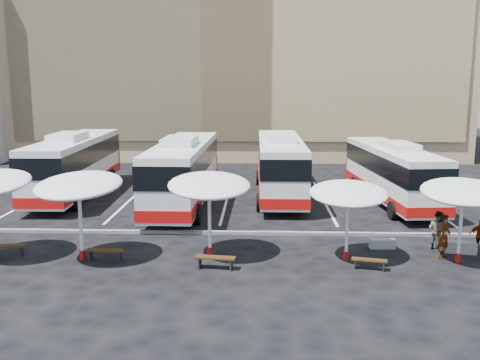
{
  "coord_description": "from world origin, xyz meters",
  "views": [
    {
      "loc": [
        1.96,
        -24.33,
        7.3
      ],
      "look_at": [
        1.0,
        3.0,
        2.2
      ],
      "focal_mm": 40.0,
      "sensor_mm": 36.0,
      "label": 1
    }
  ],
  "objects_px": {
    "bus_3": "(392,171)",
    "conc_bench_0": "(382,244)",
    "bus_0": "(75,163)",
    "conc_bench_1": "(460,247)",
    "wood_bench_0": "(5,248)",
    "passenger_0": "(444,237)",
    "sunshade_2": "(209,186)",
    "sunshade_3": "(348,194)",
    "passenger_2": "(480,236)",
    "wood_bench_2": "(215,260)",
    "wood_bench_1": "(105,252)",
    "wood_bench_3": "(369,262)",
    "bus_1": "(184,170)",
    "sunshade_4": "(463,192)",
    "bus_2": "(280,164)",
    "sunshade_1": "(79,186)",
    "passenger_1": "(438,230)"
  },
  "relations": [
    {
      "from": "bus_3",
      "to": "conc_bench_0",
      "type": "relative_size",
      "value": 10.94
    },
    {
      "from": "bus_0",
      "to": "conc_bench_1",
      "type": "xyz_separation_m",
      "value": [
        20.48,
        -11.17,
        -1.85
      ]
    },
    {
      "from": "conc_bench_0",
      "to": "wood_bench_0",
      "type": "bearing_deg",
      "value": -173.84
    },
    {
      "from": "conc_bench_0",
      "to": "passenger_0",
      "type": "xyz_separation_m",
      "value": [
        2.25,
        -1.24,
        0.72
      ]
    },
    {
      "from": "sunshade_2",
      "to": "sunshade_3",
      "type": "height_order",
      "value": "sunshade_2"
    },
    {
      "from": "conc_bench_0",
      "to": "passenger_2",
      "type": "height_order",
      "value": "passenger_2"
    },
    {
      "from": "conc_bench_1",
      "to": "wood_bench_2",
      "type": "bearing_deg",
      "value": -167.33
    },
    {
      "from": "wood_bench_1",
      "to": "passenger_2",
      "type": "bearing_deg",
      "value": 5.34
    },
    {
      "from": "conc_bench_0",
      "to": "wood_bench_3",
      "type": "bearing_deg",
      "value": -112.34
    },
    {
      "from": "wood_bench_1",
      "to": "passenger_0",
      "type": "xyz_separation_m",
      "value": [
        14.02,
        0.82,
        0.57
      ]
    },
    {
      "from": "conc_bench_1",
      "to": "sunshade_3",
      "type": "bearing_deg",
      "value": -167.76
    },
    {
      "from": "wood_bench_2",
      "to": "passenger_0",
      "type": "distance_m",
      "value": 9.56
    },
    {
      "from": "wood_bench_2",
      "to": "bus_0",
      "type": "bearing_deg",
      "value": 126.84
    },
    {
      "from": "bus_1",
      "to": "sunshade_4",
      "type": "bearing_deg",
      "value": -37.09
    },
    {
      "from": "bus_2",
      "to": "bus_1",
      "type": "bearing_deg",
      "value": -154.46
    },
    {
      "from": "conc_bench_0",
      "to": "sunshade_1",
      "type": "bearing_deg",
      "value": -171.11
    },
    {
      "from": "passenger_2",
      "to": "wood_bench_0",
      "type": "bearing_deg",
      "value": -150.4
    },
    {
      "from": "sunshade_2",
      "to": "bus_1",
      "type": "bearing_deg",
      "value": 104.24
    },
    {
      "from": "sunshade_3",
      "to": "conc_bench_1",
      "type": "relative_size",
      "value": 2.51
    },
    {
      "from": "wood_bench_3",
      "to": "conc_bench_1",
      "type": "xyz_separation_m",
      "value": [
        4.33,
        2.22,
        -0.07
      ]
    },
    {
      "from": "sunshade_1",
      "to": "conc_bench_1",
      "type": "relative_size",
      "value": 3.13
    },
    {
      "from": "bus_1",
      "to": "sunshade_1",
      "type": "relative_size",
      "value": 3.16
    },
    {
      "from": "bus_1",
      "to": "sunshade_1",
      "type": "height_order",
      "value": "bus_1"
    },
    {
      "from": "sunshade_3",
      "to": "wood_bench_2",
      "type": "relative_size",
      "value": 2.03
    },
    {
      "from": "sunshade_3",
      "to": "wood_bench_3",
      "type": "relative_size",
      "value": 2.36
    },
    {
      "from": "bus_0",
      "to": "passenger_0",
      "type": "distance_m",
      "value": 22.89
    },
    {
      "from": "sunshade_2",
      "to": "wood_bench_3",
      "type": "bearing_deg",
      "value": -12.26
    },
    {
      "from": "bus_3",
      "to": "sunshade_4",
      "type": "xyz_separation_m",
      "value": [
        0.12,
        -10.89,
        1.01
      ]
    },
    {
      "from": "sunshade_4",
      "to": "wood_bench_2",
      "type": "relative_size",
      "value": 2.45
    },
    {
      "from": "conc_bench_1",
      "to": "sunshade_4",
      "type": "bearing_deg",
      "value": -113.1
    },
    {
      "from": "bus_1",
      "to": "bus_0",
      "type": "bearing_deg",
      "value": 161.77
    },
    {
      "from": "sunshade_3",
      "to": "passenger_0",
      "type": "distance_m",
      "value": 4.51
    },
    {
      "from": "bus_0",
      "to": "conc_bench_0",
      "type": "height_order",
      "value": "bus_0"
    },
    {
      "from": "wood_bench_2",
      "to": "wood_bench_3",
      "type": "xyz_separation_m",
      "value": [
        6.04,
        0.11,
        -0.05
      ]
    },
    {
      "from": "sunshade_1",
      "to": "sunshade_3",
      "type": "bearing_deg",
      "value": 1.99
    },
    {
      "from": "passenger_0",
      "to": "conc_bench_1",
      "type": "bearing_deg",
      "value": -16.4
    },
    {
      "from": "bus_1",
      "to": "conc_bench_0",
      "type": "relative_size",
      "value": 11.91
    },
    {
      "from": "sunshade_1",
      "to": "wood_bench_1",
      "type": "xyz_separation_m",
      "value": [
        0.96,
        -0.07,
        -2.77
      ]
    },
    {
      "from": "bus_3",
      "to": "sunshade_1",
      "type": "relative_size",
      "value": 2.91
    },
    {
      "from": "bus_0",
      "to": "conc_bench_0",
      "type": "distance_m",
      "value": 20.39
    },
    {
      "from": "bus_2",
      "to": "conc_bench_1",
      "type": "height_order",
      "value": "bus_2"
    },
    {
      "from": "sunshade_3",
      "to": "wood_bench_0",
      "type": "relative_size",
      "value": 1.95
    },
    {
      "from": "sunshade_3",
      "to": "wood_bench_3",
      "type": "distance_m",
      "value": 2.82
    },
    {
      "from": "bus_3",
      "to": "passenger_0",
      "type": "xyz_separation_m",
      "value": [
        -0.3,
        -10.36,
        -1.0
      ]
    },
    {
      "from": "sunshade_4",
      "to": "passenger_2",
      "type": "xyz_separation_m",
      "value": [
        1.33,
        1.19,
        -2.17
      ]
    },
    {
      "from": "bus_3",
      "to": "passenger_1",
      "type": "xyz_separation_m",
      "value": [
        -0.17,
        -9.16,
        -1.06
      ]
    },
    {
      "from": "wood_bench_3",
      "to": "wood_bench_1",
      "type": "bearing_deg",
      "value": 176.37
    },
    {
      "from": "wood_bench_1",
      "to": "bus_0",
      "type": "bearing_deg",
      "value": 113.4
    },
    {
      "from": "wood_bench_0",
      "to": "bus_1",
      "type": "bearing_deg",
      "value": 57.75
    },
    {
      "from": "bus_2",
      "to": "wood_bench_3",
      "type": "distance_m",
      "value": 14.06
    }
  ]
}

